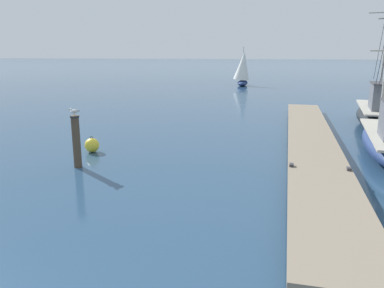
# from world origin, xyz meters

# --- Properties ---
(floating_dock) EXTENTS (3.05, 20.45, 0.53)m
(floating_dock) POSITION_xyz_m (6.26, 12.42, 0.36)
(floating_dock) COLOR gray
(floating_dock) RESTS_ON ground
(fishing_boat_2) EXTENTS (3.00, 7.05, 7.51)m
(fishing_boat_2) POSITION_xyz_m (10.18, 17.93, 0.73)
(fishing_boat_2) COLOR black
(fishing_boat_2) RESTS_ON ground
(mooring_piling) EXTENTS (0.30, 0.30, 1.74)m
(mooring_piling) POSITION_xyz_m (-1.69, 8.58, 0.91)
(mooring_piling) COLOR #4C3D2D
(mooring_piling) RESTS_ON ground
(perched_seagull) EXTENTS (0.27, 0.34, 0.27)m
(perched_seagull) POSITION_xyz_m (-1.69, 8.59, 1.89)
(perched_seagull) COLOR gold
(perched_seagull) RESTS_ON mooring_piling
(mooring_buoy) EXTENTS (0.55, 0.55, 0.62)m
(mooring_buoy) POSITION_xyz_m (-2.06, 10.48, 0.28)
(mooring_buoy) COLOR yellow
(mooring_buoy) RESTS_ON ground
(distant_sailboat) EXTENTS (2.14, 3.55, 4.28)m
(distant_sailboat) POSITION_xyz_m (2.06, 40.95, 1.88)
(distant_sailboat) COLOR navy
(distant_sailboat) RESTS_ON ground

